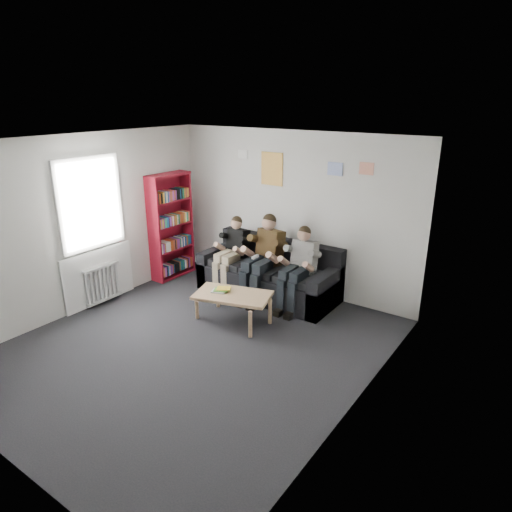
% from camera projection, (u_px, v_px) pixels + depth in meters
% --- Properties ---
extents(room_shell, '(5.00, 5.00, 5.00)m').
position_uv_depth(room_shell, '(189.00, 253.00, 5.70)').
color(room_shell, black).
rests_on(room_shell, ground).
extents(sofa, '(2.36, 0.96, 0.91)m').
position_uv_depth(sofa, '(269.00, 276.00, 7.71)').
color(sofa, black).
rests_on(sofa, ground).
extents(bookshelf, '(0.29, 0.86, 1.92)m').
position_uv_depth(bookshelf, '(171.00, 226.00, 8.30)').
color(bookshelf, maroon).
rests_on(bookshelf, ground).
extents(coffee_table, '(1.11, 0.61, 0.44)m').
position_uv_depth(coffee_table, '(233.00, 297.00, 6.75)').
color(coffee_table, tan).
rests_on(coffee_table, ground).
extents(game_cases, '(0.25, 0.22, 0.05)m').
position_uv_depth(game_cases, '(221.00, 290.00, 6.81)').
color(game_cases, silver).
rests_on(game_cases, coffee_table).
extents(person_left, '(0.36, 0.77, 1.28)m').
position_uv_depth(person_left, '(231.00, 254.00, 7.80)').
color(person_left, black).
rests_on(person_left, sofa).
extents(person_middle, '(0.43, 0.91, 1.41)m').
position_uv_depth(person_middle, '(263.00, 258.00, 7.42)').
color(person_middle, '#463017').
rests_on(person_middle, sofa).
extents(person_right, '(0.38, 0.81, 1.32)m').
position_uv_depth(person_right, '(298.00, 269.00, 7.08)').
color(person_right, white).
rests_on(person_right, sofa).
extents(radiator, '(0.10, 0.64, 0.60)m').
position_uv_depth(radiator, '(103.00, 283.00, 7.36)').
color(radiator, silver).
rests_on(radiator, ground).
extents(window, '(0.05, 1.30, 2.36)m').
position_uv_depth(window, '(95.00, 242.00, 7.17)').
color(window, white).
rests_on(window, room_shell).
extents(poster_large, '(0.42, 0.01, 0.55)m').
position_uv_depth(poster_large, '(272.00, 169.00, 7.61)').
color(poster_large, '#E3E150').
rests_on(poster_large, room_shell).
extents(poster_blue, '(0.25, 0.01, 0.20)m').
position_uv_depth(poster_blue, '(335.00, 169.00, 6.95)').
color(poster_blue, '#4070DB').
rests_on(poster_blue, room_shell).
extents(poster_pink, '(0.22, 0.01, 0.18)m').
position_uv_depth(poster_pink, '(366.00, 169.00, 6.66)').
color(poster_pink, '#CD409A').
rests_on(poster_pink, room_shell).
extents(poster_sign, '(0.20, 0.01, 0.14)m').
position_uv_depth(poster_sign, '(243.00, 154.00, 7.86)').
color(poster_sign, white).
rests_on(poster_sign, room_shell).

